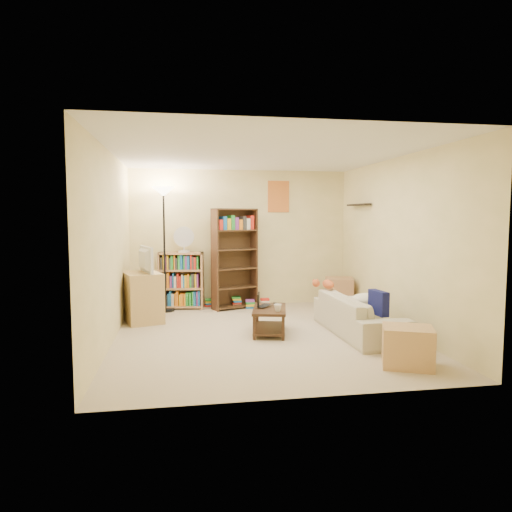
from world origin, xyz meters
The scene contains 19 objects.
room centered at (0.00, 0.01, 1.62)m, with size 4.50×4.54×2.52m.
sofa centered at (1.36, -0.18, 0.27)m, with size 0.78×1.87×0.54m, color #B8B298.
navy_pillow centered at (1.46, -0.57, 0.52)m, with size 0.36×0.11×0.32m, color #12164F.
cream_blanket centered at (1.49, -0.13, 0.46)m, with size 0.50×0.36×0.21m, color white.
tabby_cat centered at (1.10, 0.53, 0.61)m, with size 0.42×0.16×0.15m.
coffee_table centered at (0.13, 0.06, 0.22)m, with size 0.62×0.90×0.36m.
laptop centered at (0.10, 0.13, 0.37)m, with size 0.33×0.36×0.02m, color black.
laptop_screen centered at (-0.02, 0.15, 0.47)m, with size 0.01×0.27×0.18m, color white.
mug centered at (0.19, -0.18, 0.41)m, with size 0.15×0.15×0.10m, color white.
tv_remote centered at (0.27, 0.31, 0.37)m, with size 0.05×0.15×0.02m, color black.
tv_stand centered at (-1.70, 1.11, 0.39)m, with size 0.52×0.72×0.78m, color tan.
television centered at (-1.70, 1.11, 0.98)m, with size 0.30×0.70×0.41m, color black.
tall_bookshelf centered at (-0.15, 1.88, 0.94)m, with size 0.85×0.53×1.79m.
short_bookshelf centered at (-1.10, 2.05, 0.51)m, with size 0.82×0.41×1.01m.
desk_fan centered at (-1.04, 2.00, 1.25)m, with size 0.36×0.20×0.46m.
floor_lamp centered at (-1.38, 1.85, 1.71)m, with size 0.36×0.36×2.15m.
side_table centered at (1.72, 1.64, 0.27)m, with size 0.48×0.48×0.54m, color tan.
end_cabinet centered at (1.35, -1.58, 0.22)m, with size 0.53×0.44×0.44m, color tan.
book_stacks centered at (-0.09, 1.94, 0.09)m, with size 1.13×0.52×0.20m.
Camera 1 is at (-1.10, -6.15, 1.65)m, focal length 32.00 mm.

